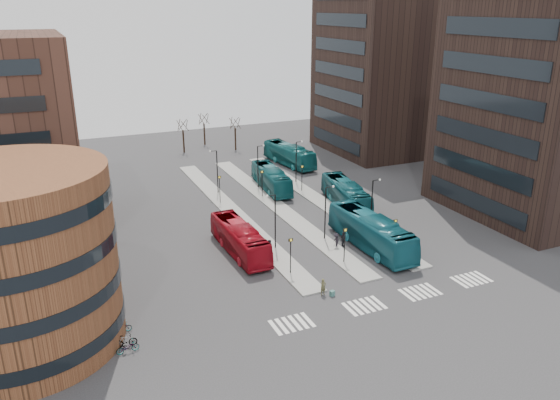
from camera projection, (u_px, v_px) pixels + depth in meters
name	position (u px, v px, depth m)	size (l,w,h in m)	color
ground	(401.00, 326.00, 44.54)	(160.00, 160.00, 0.00)	#2C2C2E
island_left	(233.00, 212.00, 68.80)	(2.50, 45.00, 0.15)	gray
island_mid	(277.00, 206.00, 71.09)	(2.50, 45.00, 0.15)	gray
island_right	(317.00, 199.00, 73.39)	(2.50, 45.00, 0.15)	gray
suitcase	(332.00, 293.00, 49.13)	(0.41, 0.33, 0.52)	navy
red_bus	(240.00, 239.00, 57.31)	(2.67, 11.41, 3.18)	#A30C1A
teal_bus_a	(371.00, 232.00, 58.43)	(3.09, 13.19, 3.67)	#155C6B
teal_bus_b	(271.00, 179.00, 77.16)	(2.67, 11.43, 3.18)	#12545A
teal_bus_c	(346.00, 194.00, 70.52)	(2.80, 11.95, 3.33)	#12525B
teal_bus_d	(289.00, 155.00, 89.07)	(2.83, 12.11, 3.37)	#12565A
traveller	(323.00, 287.00, 49.17)	(0.58, 0.38, 1.58)	brown
commuter_a	(269.00, 248.00, 56.97)	(0.83, 0.65, 1.72)	black
commuter_b	(343.00, 239.00, 58.96)	(1.00, 0.42, 1.71)	black
commuter_c	(336.00, 240.00, 58.74)	(1.08, 0.62, 1.67)	black
bicycle_near	(128.00, 347.00, 41.06)	(0.61, 1.74, 0.91)	gray
bicycle_mid	(126.00, 341.00, 41.73)	(0.49, 1.73, 1.04)	gray
bicycle_far	(121.00, 328.00, 43.61)	(0.56, 1.60, 0.84)	gray
crosswalk_stripes	(391.00, 299.00, 48.65)	(22.35, 2.40, 0.01)	silver
round_building	(12.00, 261.00, 40.10)	(15.16, 15.16, 14.00)	brown
tower_near	(551.00, 91.00, 65.47)	(20.12, 20.00, 30.00)	black
tower_far	(388.00, 65.00, 94.72)	(20.12, 20.00, 30.00)	black
sign_poles	(297.00, 207.00, 64.13)	(12.45, 22.12, 3.65)	black
lamp_posts	(288.00, 184.00, 68.44)	(14.04, 20.24, 6.12)	black
bare_trees	(208.00, 134.00, 98.56)	(10.97, 8.14, 5.90)	black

